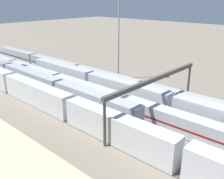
% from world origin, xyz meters
% --- Properties ---
extents(ground_plane, '(400.00, 400.00, 0.00)m').
position_xyz_m(ground_plane, '(0.00, 0.00, 0.00)').
color(ground_plane, '#756B5B').
extents(track_bed_0, '(140.00, 2.80, 0.12)m').
position_xyz_m(track_bed_0, '(0.00, -12.50, 0.06)').
color(track_bed_0, '#4C443D').
rests_on(track_bed_0, ground_plane).
extents(track_bed_1, '(140.00, 2.80, 0.12)m').
position_xyz_m(track_bed_1, '(0.00, -7.50, 0.06)').
color(track_bed_1, '#4C443D').
rests_on(track_bed_1, ground_plane).
extents(track_bed_2, '(140.00, 2.80, 0.12)m').
position_xyz_m(track_bed_2, '(0.00, -2.50, 0.06)').
color(track_bed_2, '#3D3833').
rests_on(track_bed_2, ground_plane).
extents(track_bed_3, '(140.00, 2.80, 0.12)m').
position_xyz_m(track_bed_3, '(0.00, 2.50, 0.06)').
color(track_bed_3, '#3D3833').
rests_on(track_bed_3, ground_plane).
extents(track_bed_4, '(140.00, 2.80, 0.12)m').
position_xyz_m(track_bed_4, '(0.00, 7.50, 0.06)').
color(track_bed_4, '#3D3833').
rests_on(track_bed_4, ground_plane).
extents(track_bed_5, '(140.00, 2.80, 0.12)m').
position_xyz_m(track_bed_5, '(0.00, 12.50, 0.06)').
color(track_bed_5, '#4C443D').
rests_on(track_bed_5, ground_plane).
extents(train_on_track_3, '(119.80, 3.06, 3.80)m').
position_xyz_m(train_on_track_3, '(-1.12, 2.50, 2.02)').
color(train_on_track_3, '#B7BABF').
rests_on(train_on_track_3, ground_plane).
extents(train_on_track_1, '(95.60, 3.06, 3.80)m').
position_xyz_m(train_on_track_1, '(14.56, -7.50, 2.01)').
color(train_on_track_1, '#A8AAB2').
rests_on(train_on_track_1, ground_plane).
extents(train_on_track_4, '(71.40, 3.00, 5.00)m').
position_xyz_m(train_on_track_4, '(15.14, 7.50, 2.62)').
color(train_on_track_4, '#A8AAB2').
rests_on(train_on_track_4, ground_plane).
extents(train_on_track_5, '(95.60, 3.00, 5.00)m').
position_xyz_m(train_on_track_5, '(-7.46, 12.50, 2.62)').
color(train_on_track_5, silver).
rests_on(train_on_track_5, ground_plane).
extents(train_on_track_2, '(71.40, 3.00, 5.00)m').
position_xyz_m(train_on_track_2, '(-9.43, -2.50, 2.62)').
color(train_on_track_2, '#B7BABF').
rests_on(train_on_track_2, ground_plane).
extents(light_mast_2, '(2.80, 0.70, 26.50)m').
position_xyz_m(light_mast_2, '(4.64, -15.70, 16.95)').
color(light_mast_2, '#9EA0A5').
rests_on(light_mast_2, ground_plane).
extents(signal_gantry, '(0.70, 30.00, 8.80)m').
position_xyz_m(signal_gantry, '(-18.77, 0.00, 7.55)').
color(signal_gantry, '#4C4742').
rests_on(signal_gantry, ground_plane).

